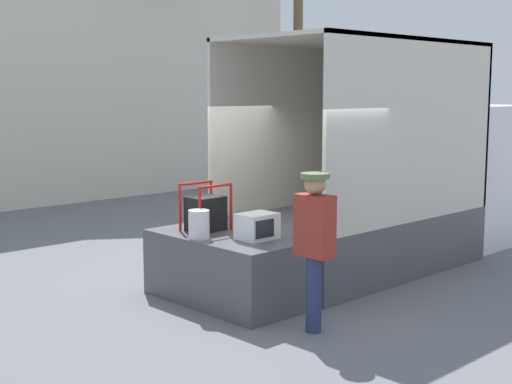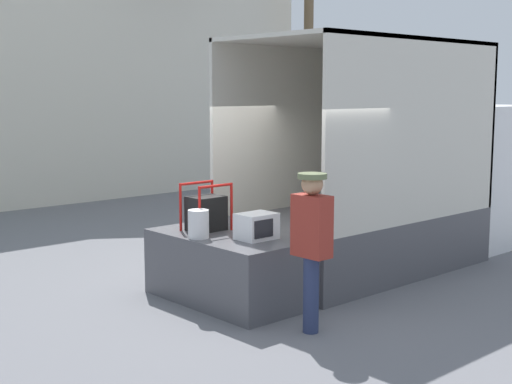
{
  "view_description": "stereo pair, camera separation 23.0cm",
  "coord_description": "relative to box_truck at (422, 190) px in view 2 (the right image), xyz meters",
  "views": [
    {
      "loc": [
        -6.58,
        -6.8,
        2.71
      ],
      "look_at": [
        -0.3,
        -0.2,
        1.43
      ],
      "focal_mm": 50.0,
      "sensor_mm": 36.0,
      "label": 1
    },
    {
      "loc": [
        -6.41,
        -6.95,
        2.71
      ],
      "look_at": [
        -0.3,
        -0.2,
        1.43
      ],
      "focal_mm": 50.0,
      "sensor_mm": 36.0,
      "label": 2
    }
  ],
  "objects": [
    {
      "name": "ground_plane",
      "position": [
        -3.67,
        0.0,
        -1.07
      ],
      "size": [
        160.0,
        160.0,
        0.0
      ],
      "primitive_type": "plane",
      "color": "slate"
    },
    {
      "name": "box_truck",
      "position": [
        0.0,
        0.0,
        0.0
      ],
      "size": [
        6.21,
        2.25,
        3.47
      ],
      "color": "white",
      "rests_on": "ground"
    },
    {
      "name": "tailgate_deck",
      "position": [
        -4.27,
        0.0,
        -0.63
      ],
      "size": [
        1.2,
        2.13,
        0.88
      ],
      "primitive_type": "cube",
      "color": "#4C4C51",
      "rests_on": "ground"
    },
    {
      "name": "microwave",
      "position": [
        -4.19,
        -0.45,
        -0.03
      ],
      "size": [
        0.48,
        0.37,
        0.33
      ],
      "color": "white",
      "rests_on": "tailgate_deck"
    },
    {
      "name": "portable_generator",
      "position": [
        -4.29,
        0.42,
        0.05
      ],
      "size": [
        0.57,
        0.45,
        0.64
      ],
      "color": "black",
      "rests_on": "tailgate_deck"
    },
    {
      "name": "orange_bucket",
      "position": [
        -4.69,
        0.08,
        -0.01
      ],
      "size": [
        0.27,
        0.27,
        0.36
      ],
      "color": "silver",
      "rests_on": "tailgate_deck"
    },
    {
      "name": "worker_person",
      "position": [
        -4.38,
        -1.58,
        0.06
      ],
      "size": [
        0.33,
        0.44,
        1.82
      ],
      "color": "navy",
      "rests_on": "ground"
    },
    {
      "name": "house_backdrop",
      "position": [
        0.88,
        12.04,
        3.34
      ],
      "size": [
        9.88,
        6.88,
        8.66
      ],
      "color": "beige",
      "rests_on": "ground"
    },
    {
      "name": "utility_pole",
      "position": [
        5.31,
        7.77,
        3.09
      ],
      "size": [
        1.8,
        0.28,
        8.01
      ],
      "color": "brown",
      "rests_on": "ground"
    }
  ]
}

